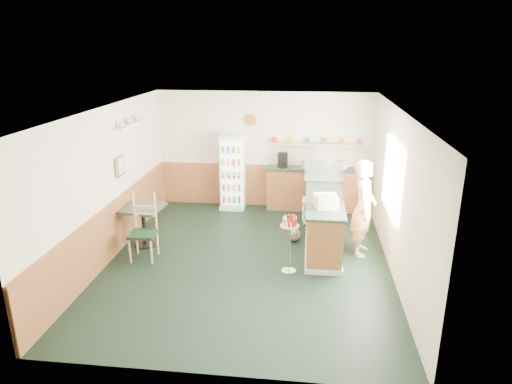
# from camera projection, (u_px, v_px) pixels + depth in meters

# --- Properties ---
(ground) EXTENTS (6.00, 6.00, 0.00)m
(ground) POSITION_uv_depth(u_px,v_px,m) (247.00, 260.00, 8.22)
(ground) COLOR black
(ground) RESTS_ON ground
(room_envelope) EXTENTS (5.04, 6.02, 2.72)m
(room_envelope) POSITION_uv_depth(u_px,v_px,m) (240.00, 168.00, 8.46)
(room_envelope) COLOR white
(room_envelope) RESTS_ON ground
(service_counter) EXTENTS (0.68, 3.01, 1.01)m
(service_counter) POSITION_uv_depth(u_px,v_px,m) (323.00, 218.00, 8.94)
(service_counter) COLOR #AA6A36
(service_counter) RESTS_ON ground
(back_counter) EXTENTS (2.24, 0.42, 1.69)m
(back_counter) POSITION_uv_depth(u_px,v_px,m) (314.00, 187.00, 10.57)
(back_counter) COLOR #AA6A36
(back_counter) RESTS_ON ground
(drinks_fridge) EXTENTS (0.58, 0.51, 1.75)m
(drinks_fridge) POSITION_uv_depth(u_px,v_px,m) (233.00, 172.00, 10.61)
(drinks_fridge) COLOR white
(drinks_fridge) RESTS_ON ground
(display_case) EXTENTS (0.79, 0.41, 0.45)m
(display_case) POSITION_uv_depth(u_px,v_px,m) (324.00, 170.00, 9.39)
(display_case) COLOR silver
(display_case) RESTS_ON service_counter
(cash_register) EXTENTS (0.45, 0.46, 0.21)m
(cash_register) POSITION_uv_depth(u_px,v_px,m) (326.00, 201.00, 7.90)
(cash_register) COLOR #EDE0C4
(cash_register) RESTS_ON service_counter
(shopkeeper) EXTENTS (0.52, 0.66, 1.79)m
(shopkeeper) POSITION_uv_depth(u_px,v_px,m) (364.00, 208.00, 8.24)
(shopkeeper) COLOR tan
(shopkeeper) RESTS_ON ground
(condiment_stand) EXTENTS (0.32, 0.32, 0.99)m
(condiment_stand) POSITION_uv_depth(u_px,v_px,m) (290.00, 235.00, 7.62)
(condiment_stand) COLOR silver
(condiment_stand) RESTS_ON ground
(newspaper_rack) EXTENTS (0.09, 0.42, 0.50)m
(newspaper_rack) POSITION_uv_depth(u_px,v_px,m) (305.00, 211.00, 9.27)
(newspaper_rack) COLOR black
(newspaper_rack) RESTS_ON ground
(cafe_table) EXTENTS (0.81, 0.81, 0.79)m
(cafe_table) POSITION_uv_depth(u_px,v_px,m) (143.00, 219.00, 8.66)
(cafe_table) COLOR black
(cafe_table) RESTS_ON ground
(cafe_chair) EXTENTS (0.47, 0.47, 1.21)m
(cafe_chair) POSITION_uv_depth(u_px,v_px,m) (144.00, 224.00, 8.18)
(cafe_chair) COLOR black
(cafe_chair) RESTS_ON ground
(dog_doorstop) EXTENTS (0.25, 0.32, 0.30)m
(dog_doorstop) POSITION_uv_depth(u_px,v_px,m) (294.00, 234.00, 8.99)
(dog_doorstop) COLOR gray
(dog_doorstop) RESTS_ON ground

